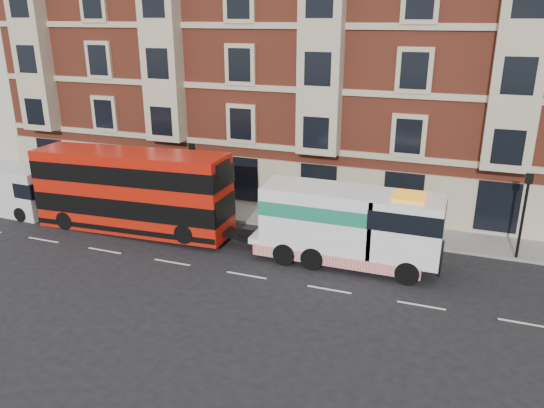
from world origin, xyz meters
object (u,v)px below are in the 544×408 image
(tow_truck, at_px, (345,225))
(pedestrian, at_px, (178,194))
(box_van, at_px, (10,189))
(double_decker_bus, at_px, (131,190))

(tow_truck, height_order, pedestrian, tow_truck)
(tow_truck, bearing_deg, pedestrian, 160.65)
(box_van, relative_size, pedestrian, 3.55)
(double_decker_bus, xyz_separation_m, tow_truck, (12.06, -0.00, -0.43))
(double_decker_bus, relative_size, box_van, 2.00)
(box_van, bearing_deg, double_decker_bus, 1.63)
(tow_truck, xyz_separation_m, pedestrian, (-11.53, 4.05, -1.06))
(double_decker_bus, distance_m, tow_truck, 12.07)
(double_decker_bus, bearing_deg, box_van, 179.53)
(double_decker_bus, xyz_separation_m, box_van, (-8.94, 0.07, -1.00))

